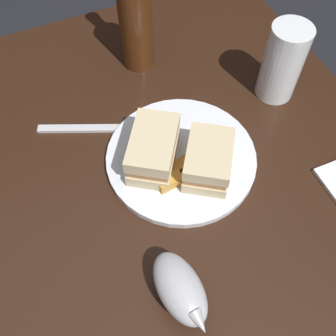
# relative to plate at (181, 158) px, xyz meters

# --- Properties ---
(ground_plane) EXTENTS (6.00, 6.00, 0.00)m
(ground_plane) POSITION_rel_plate_xyz_m (0.05, -0.08, -0.72)
(ground_plane) COLOR black
(dining_table) EXTENTS (1.08, 0.96, 0.71)m
(dining_table) POSITION_rel_plate_xyz_m (0.05, -0.08, -0.36)
(dining_table) COLOR black
(dining_table) RESTS_ON ground
(plate) EXTENTS (0.28, 0.28, 0.01)m
(plate) POSITION_rel_plate_xyz_m (0.00, 0.00, 0.00)
(plate) COLOR white
(plate) RESTS_ON dining_table
(sandwich_half_left) EXTENTS (0.14, 0.13, 0.07)m
(sandwich_half_left) POSITION_rel_plate_xyz_m (-0.01, -0.05, 0.04)
(sandwich_half_left) COLOR beige
(sandwich_half_left) RESTS_ON plate
(sandwich_half_right) EXTENTS (0.13, 0.12, 0.07)m
(sandwich_half_right) POSITION_rel_plate_xyz_m (0.04, 0.03, 0.04)
(sandwich_half_right) COLOR beige
(sandwich_half_right) RESTS_ON plate
(potato_wedge_front) EXTENTS (0.03, 0.05, 0.02)m
(potato_wedge_front) POSITION_rel_plate_xyz_m (0.04, -0.04, 0.02)
(potato_wedge_front) COLOR gold
(potato_wedge_front) RESTS_ON plate
(potato_wedge_middle) EXTENTS (0.04, 0.05, 0.02)m
(potato_wedge_middle) POSITION_rel_plate_xyz_m (0.06, 0.02, 0.02)
(potato_wedge_middle) COLOR #B77F33
(potato_wedge_middle) RESTS_ON plate
(potato_wedge_back) EXTENTS (0.04, 0.04, 0.02)m
(potato_wedge_back) POSITION_rel_plate_xyz_m (0.06, -0.02, 0.02)
(potato_wedge_back) COLOR #AD702D
(potato_wedge_back) RESTS_ON plate
(potato_wedge_left_edge) EXTENTS (0.02, 0.04, 0.01)m
(potato_wedge_left_edge) POSITION_rel_plate_xyz_m (0.01, -0.06, 0.01)
(potato_wedge_left_edge) COLOR gold
(potato_wedge_left_edge) RESTS_ON plate
(potato_wedge_right_edge) EXTENTS (0.03, 0.05, 0.02)m
(potato_wedge_right_edge) POSITION_rel_plate_xyz_m (0.02, -0.02, 0.01)
(potato_wedge_right_edge) COLOR #B77F33
(potato_wedge_right_edge) RESTS_ON plate
(pint_glass) EXTENTS (0.08, 0.08, 0.16)m
(pint_glass) POSITION_rel_plate_xyz_m (-0.08, 0.25, 0.06)
(pint_glass) COLOR white
(pint_glass) RESTS_ON dining_table
(gravy_boat) EXTENTS (0.13, 0.07, 0.06)m
(gravy_boat) POSITION_rel_plate_xyz_m (0.23, -0.11, 0.03)
(gravy_boat) COLOR #B7B7BC
(gravy_boat) RESTS_ON dining_table
(cider_bottle) EXTENTS (0.07, 0.07, 0.28)m
(cider_bottle) POSITION_rel_plate_xyz_m (-0.28, 0.03, 0.10)
(cider_bottle) COLOR #47230F
(cider_bottle) RESTS_ON dining_table
(fork) EXTENTS (0.09, 0.17, 0.01)m
(fork) POSITION_rel_plate_xyz_m (-0.14, -0.14, -0.00)
(fork) COLOR silver
(fork) RESTS_ON dining_table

